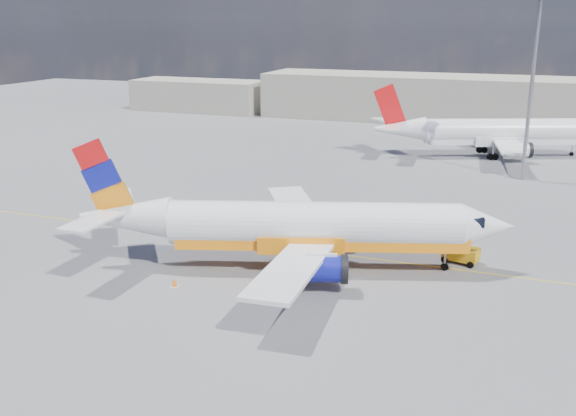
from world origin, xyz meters
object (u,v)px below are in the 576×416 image
(main_jet, at_px, (301,226))
(gse_tug, at_px, (460,251))
(second_jet, at_px, (496,132))
(traffic_cone, at_px, (174,283))

(main_jet, height_order, gse_tug, main_jet)
(main_jet, distance_m, second_jet, 48.19)
(main_jet, distance_m, traffic_cone, 9.92)
(gse_tug, distance_m, traffic_cone, 21.41)
(gse_tug, bearing_deg, traffic_cone, -134.15)
(second_jet, distance_m, traffic_cone, 56.34)
(main_jet, xyz_separation_m, gse_tug, (10.95, 5.25, -2.36))
(gse_tug, relative_size, traffic_cone, 4.50)
(gse_tug, xyz_separation_m, traffic_cone, (-17.98, -11.62, -0.57))
(gse_tug, height_order, traffic_cone, gse_tug)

